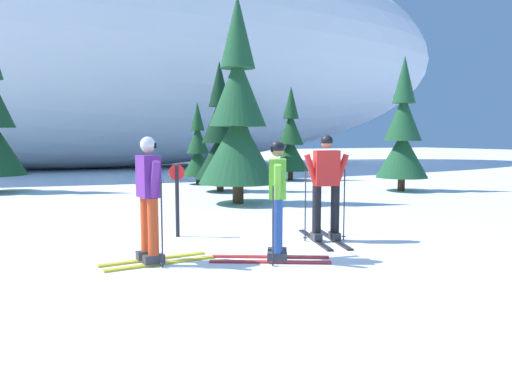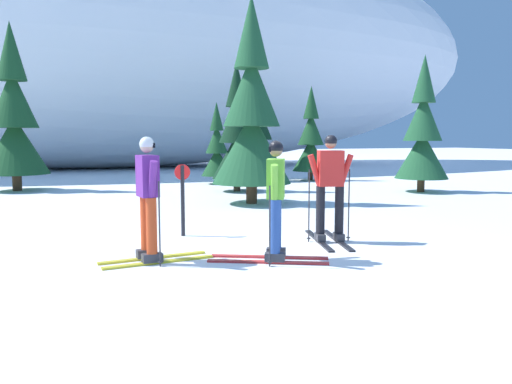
% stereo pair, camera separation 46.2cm
% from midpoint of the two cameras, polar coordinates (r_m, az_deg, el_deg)
% --- Properties ---
extents(ground_plane, '(120.00, 120.00, 0.00)m').
position_cam_midpoint_polar(ground_plane, '(8.31, -0.13, -6.14)').
color(ground_plane, white).
extents(skier_red_jacket, '(0.88, 1.82, 1.81)m').
position_cam_midpoint_polar(skier_red_jacket, '(8.65, 6.34, 0.65)').
color(skier_red_jacket, black).
rests_on(skier_red_jacket, ground).
extents(skier_purple_jacket, '(1.62, 0.77, 1.78)m').
position_cam_midpoint_polar(skier_purple_jacket, '(7.28, -13.63, -0.65)').
color(skier_purple_jacket, gold).
rests_on(skier_purple_jacket, ground).
extents(skier_lime_jacket, '(1.71, 1.15, 1.72)m').
position_cam_midpoint_polar(skier_lime_jacket, '(7.24, 0.52, -0.80)').
color(skier_lime_jacket, red).
rests_on(skier_lime_jacket, ground).
extents(pine_tree_left, '(2.10, 2.10, 5.43)m').
position_cam_midpoint_polar(pine_tree_left, '(13.55, -3.03, 8.28)').
color(pine_tree_left, '#47301E').
rests_on(pine_tree_left, ground).
extents(pine_tree_center_left, '(1.62, 1.62, 4.19)m').
position_cam_midpoint_polar(pine_tree_center_left, '(16.63, -4.87, 6.09)').
color(pine_tree_center_left, '#47301E').
rests_on(pine_tree_center_left, ground).
extents(pine_tree_center, '(1.19, 1.19, 3.08)m').
position_cam_midpoint_polar(pine_tree_center, '(19.32, -7.22, 4.68)').
color(pine_tree_center, '#47301E').
rests_on(pine_tree_center, ground).
extents(pine_tree_center_right, '(1.70, 1.70, 4.41)m').
position_cam_midpoint_polar(pine_tree_center_right, '(20.52, -2.74, 6.36)').
color(pine_tree_center_right, '#47301E').
rests_on(pine_tree_center_right, ground).
extents(pine_tree_right, '(1.48, 1.48, 3.84)m').
position_cam_midpoint_polar(pine_tree_right, '(21.04, 3.27, 5.71)').
color(pine_tree_right, '#47301E').
rests_on(pine_tree_right, ground).
extents(pine_tree_far_right, '(1.69, 1.69, 4.38)m').
position_cam_midpoint_polar(pine_tree_far_right, '(17.36, 15.36, 6.14)').
color(pine_tree_far_right, '#47301E').
rests_on(pine_tree_far_right, ground).
extents(snow_ridge_background, '(48.60, 15.78, 14.51)m').
position_cam_midpoint_polar(snow_ridge_background, '(31.09, -19.61, 15.98)').
color(snow_ridge_background, white).
rests_on(snow_ridge_background, ground).
extents(trail_marker_post, '(0.28, 0.07, 1.29)m').
position_cam_midpoint_polar(trail_marker_post, '(9.15, -10.25, -0.41)').
color(trail_marker_post, black).
rests_on(trail_marker_post, ground).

